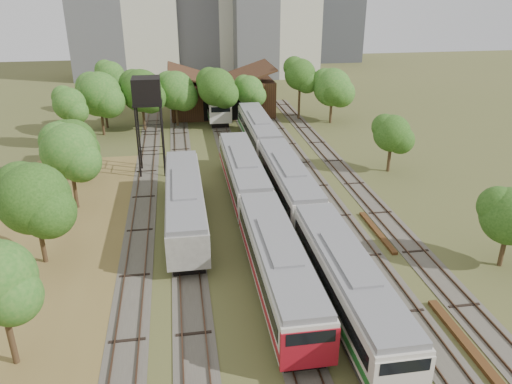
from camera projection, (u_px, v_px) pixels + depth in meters
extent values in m
plane|color=#475123|center=(334.00, 356.00, 28.99)|extent=(240.00, 240.00, 0.00)
cube|color=brown|center=(42.00, 303.00, 33.60)|extent=(14.00, 60.00, 0.04)
cube|color=#4C473D|center=(144.00, 197.00, 49.89)|extent=(2.60, 80.00, 0.06)
cube|color=#472D1E|center=(136.00, 197.00, 49.75)|extent=(0.08, 80.00, 0.14)
cube|color=#472D1E|center=(151.00, 196.00, 49.96)|extent=(0.08, 80.00, 0.14)
cube|color=#4C473D|center=(184.00, 194.00, 50.47)|extent=(2.60, 80.00, 0.06)
cube|color=#472D1E|center=(177.00, 194.00, 50.33)|extent=(0.08, 80.00, 0.14)
cube|color=#472D1E|center=(191.00, 193.00, 50.54)|extent=(0.08, 80.00, 0.14)
cube|color=#4C473D|center=(243.00, 191.00, 51.35)|extent=(2.60, 80.00, 0.06)
cube|color=#472D1E|center=(236.00, 190.00, 51.21)|extent=(0.08, 80.00, 0.14)
cube|color=#472D1E|center=(249.00, 189.00, 51.42)|extent=(0.08, 80.00, 0.14)
cube|color=#4C473D|center=(281.00, 188.00, 51.94)|extent=(2.60, 80.00, 0.06)
cube|color=#472D1E|center=(274.00, 188.00, 51.80)|extent=(0.08, 80.00, 0.14)
cube|color=#472D1E|center=(287.00, 187.00, 52.01)|extent=(0.08, 80.00, 0.14)
cube|color=#4C473D|center=(318.00, 186.00, 52.52)|extent=(2.60, 80.00, 0.06)
cube|color=#472D1E|center=(311.00, 186.00, 52.38)|extent=(0.08, 80.00, 0.14)
cube|color=#472D1E|center=(324.00, 185.00, 52.59)|extent=(0.08, 80.00, 0.14)
cube|color=#4C473D|center=(354.00, 184.00, 53.11)|extent=(2.60, 80.00, 0.06)
cube|color=#472D1E|center=(348.00, 183.00, 52.97)|extent=(0.08, 80.00, 0.14)
cube|color=#472D1E|center=(361.00, 183.00, 53.18)|extent=(0.08, 80.00, 0.14)
cube|color=black|center=(277.00, 286.00, 34.75)|extent=(2.40, 15.64, 0.87)
cube|color=beige|center=(278.00, 264.00, 34.04)|extent=(3.17, 17.00, 2.73)
cube|color=black|center=(278.00, 260.00, 33.91)|extent=(3.23, 15.64, 0.93)
cube|color=slate|center=(278.00, 244.00, 33.42)|extent=(2.92, 16.66, 0.39)
cube|color=maroon|center=(278.00, 273.00, 34.34)|extent=(3.23, 16.66, 0.49)
cube|color=maroon|center=(310.00, 349.00, 26.43)|extent=(3.21, 0.25, 2.46)
cube|color=black|center=(243.00, 189.00, 50.62)|extent=(2.40, 15.64, 0.87)
cube|color=beige|center=(243.00, 173.00, 49.91)|extent=(3.17, 17.00, 2.73)
cube|color=black|center=(243.00, 170.00, 49.78)|extent=(3.23, 15.64, 0.93)
cube|color=slate|center=(243.00, 158.00, 49.29)|extent=(2.92, 16.66, 0.39)
cube|color=maroon|center=(243.00, 180.00, 50.21)|extent=(3.23, 16.66, 0.49)
cube|color=black|center=(345.00, 304.00, 32.89)|extent=(2.35, 15.64, 0.85)
cube|color=beige|center=(347.00, 281.00, 32.19)|extent=(3.10, 17.00, 2.67)
cube|color=black|center=(347.00, 277.00, 32.07)|extent=(3.16, 15.64, 0.91)
cube|color=slate|center=(349.00, 261.00, 31.59)|extent=(2.85, 16.66, 0.38)
cube|color=#196621|center=(346.00, 291.00, 32.49)|extent=(3.16, 16.66, 0.48)
cube|color=beige|center=(402.00, 378.00, 24.58)|extent=(3.14, 0.25, 2.40)
cube|color=black|center=(288.00, 198.00, 48.76)|extent=(2.35, 15.64, 0.85)
cube|color=beige|center=(288.00, 181.00, 48.06)|extent=(3.10, 17.00, 2.67)
cube|color=black|center=(288.00, 178.00, 47.94)|extent=(3.16, 15.64, 0.91)
cube|color=slate|center=(288.00, 166.00, 47.46)|extent=(2.85, 16.66, 0.38)
cube|color=#196621|center=(288.00, 188.00, 48.36)|extent=(3.16, 16.66, 0.48)
cube|color=black|center=(258.00, 144.00, 64.63)|extent=(2.35, 15.64, 0.85)
cube|color=beige|center=(258.00, 131.00, 63.93)|extent=(3.10, 17.00, 2.67)
cube|color=black|center=(258.00, 128.00, 63.81)|extent=(3.16, 15.64, 0.91)
cube|color=slate|center=(258.00, 119.00, 63.33)|extent=(2.85, 16.66, 0.38)
cube|color=#196621|center=(258.00, 136.00, 64.23)|extent=(3.16, 16.66, 0.48)
cube|color=black|center=(216.00, 113.00, 79.30)|extent=(2.42, 14.72, 0.88)
cube|color=beige|center=(216.00, 102.00, 78.58)|extent=(3.20, 16.00, 2.75)
cube|color=black|center=(216.00, 99.00, 78.45)|extent=(3.26, 14.72, 0.94)
cube|color=slate|center=(216.00, 92.00, 77.96)|extent=(2.94, 15.68, 0.40)
cube|color=#196621|center=(216.00, 106.00, 78.89)|extent=(3.26, 15.68, 0.50)
cube|color=beige|center=(221.00, 115.00, 71.43)|extent=(3.24, 0.25, 2.48)
cube|color=black|center=(186.00, 221.00, 44.11)|extent=(2.40, 16.56, 0.87)
cube|color=gray|center=(185.00, 202.00, 43.40)|extent=(3.16, 18.00, 2.72)
cube|color=black|center=(184.00, 199.00, 43.27)|extent=(3.22, 16.56, 0.93)
cube|color=slate|center=(184.00, 186.00, 42.78)|extent=(2.91, 17.64, 0.39)
cylinder|color=black|center=(138.00, 143.00, 53.42)|extent=(0.19, 0.19, 7.80)
cylinder|color=black|center=(163.00, 142.00, 53.81)|extent=(0.19, 0.19, 7.80)
cylinder|color=black|center=(139.00, 136.00, 55.81)|extent=(0.19, 0.19, 7.80)
cylinder|color=black|center=(163.00, 135.00, 56.20)|extent=(0.19, 0.19, 7.80)
cube|color=black|center=(148.00, 103.00, 53.23)|extent=(3.07, 3.07, 0.20)
cube|color=black|center=(146.00, 90.00, 52.67)|extent=(2.92, 2.92, 2.63)
cube|color=#533217|center=(468.00, 346.00, 29.56)|extent=(0.59, 8.79, 0.29)
cube|color=#533217|center=(377.00, 232.00, 42.85)|extent=(0.47, 7.53, 0.24)
cube|color=#382114|center=(221.00, 96.00, 80.35)|extent=(16.00, 11.00, 5.50)
cube|color=#382114|center=(195.00, 75.00, 78.44)|extent=(8.45, 11.55, 2.96)
cube|color=#382114|center=(245.00, 74.00, 79.61)|extent=(8.45, 11.55, 2.96)
cube|color=black|center=(224.00, 107.00, 75.62)|extent=(6.40, 0.15, 4.12)
cylinder|color=#382616|center=(9.00, 331.00, 27.59)|extent=(0.36, 0.36, 4.45)
cylinder|color=#382616|center=(41.00, 238.00, 37.74)|extent=(0.36, 0.36, 4.20)
sphere|color=#1C4512|center=(34.00, 199.00, 36.45)|extent=(5.34, 5.34, 5.34)
cylinder|color=#382616|center=(74.00, 186.00, 46.78)|extent=(0.36, 0.36, 4.47)
sphere|color=#1C4512|center=(69.00, 151.00, 45.41)|extent=(5.09, 5.09, 5.09)
cylinder|color=#382616|center=(76.00, 165.00, 53.60)|extent=(0.36, 0.36, 3.32)
sphere|color=#1C4512|center=(73.00, 143.00, 52.58)|extent=(4.94, 4.94, 4.94)
cylinder|color=#382616|center=(73.00, 131.00, 63.54)|extent=(0.36, 0.36, 4.50)
sphere|color=#1C4512|center=(69.00, 104.00, 62.16)|extent=(4.07, 4.07, 4.07)
cylinder|color=#382616|center=(106.00, 116.00, 72.47)|extent=(0.36, 0.36, 3.42)
sphere|color=#1C4512|center=(104.00, 98.00, 71.42)|extent=(4.66, 4.66, 4.66)
cylinder|color=#382616|center=(113.00, 99.00, 79.95)|extent=(0.36, 0.36, 4.70)
sphere|color=#1C4512|center=(110.00, 76.00, 78.51)|extent=(4.59, 4.59, 4.59)
cylinder|color=#382616|center=(102.00, 119.00, 68.84)|extent=(0.36, 0.36, 4.49)
sphere|color=#1C4512|center=(99.00, 94.00, 67.46)|extent=(6.02, 6.02, 6.02)
cylinder|color=#382616|center=(144.00, 115.00, 71.05)|extent=(0.36, 0.36, 4.47)
sphere|color=#1C4512|center=(141.00, 91.00, 69.68)|extent=(5.90, 5.90, 5.90)
cylinder|color=#382616|center=(177.00, 112.00, 73.19)|extent=(0.36, 0.36, 4.12)
sphere|color=#1C4512|center=(175.00, 90.00, 71.93)|extent=(5.55, 5.55, 5.55)
cylinder|color=#382616|center=(217.00, 112.00, 72.04)|extent=(0.36, 0.36, 4.67)
sphere|color=#1C4512|center=(216.00, 87.00, 70.61)|extent=(5.38, 5.38, 5.38)
cylinder|color=#382616|center=(249.00, 110.00, 74.79)|extent=(0.36, 0.36, 3.88)
sphere|color=#1C4512|center=(249.00, 90.00, 73.60)|extent=(4.26, 4.26, 4.26)
cylinder|color=#382616|center=(299.00, 102.00, 76.61)|extent=(0.36, 0.36, 5.38)
sphere|color=#1C4512|center=(300.00, 74.00, 74.97)|extent=(4.69, 4.69, 4.69)
cylinder|color=#382616|center=(331.00, 108.00, 75.53)|extent=(0.36, 0.36, 4.09)
sphere|color=#1C4512|center=(332.00, 87.00, 74.28)|extent=(5.64, 5.64, 5.64)
cylinder|color=#382616|center=(503.00, 246.00, 37.46)|extent=(0.36, 0.36, 3.28)
sphere|color=#1C4512|center=(510.00, 216.00, 36.46)|extent=(4.30, 4.30, 4.30)
cylinder|color=#382616|center=(389.00, 156.00, 55.98)|extent=(0.36, 0.36, 3.50)
sphere|color=#1C4512|center=(392.00, 133.00, 54.91)|extent=(4.10, 4.10, 4.10)
cylinder|color=#382616|center=(331.00, 110.00, 74.75)|extent=(0.36, 0.36, 3.90)
sphere|color=#1C4512|center=(332.00, 90.00, 73.56)|extent=(4.08, 4.08, 4.08)
cube|color=#3C3E43|center=(336.00, 4.00, 128.18)|extent=(12.00, 12.00, 28.00)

